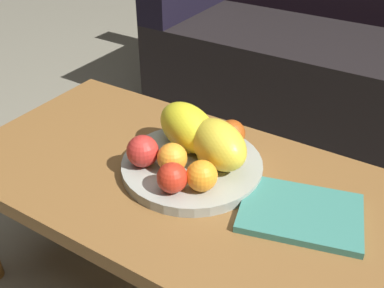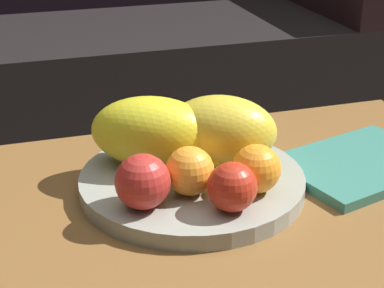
{
  "view_description": "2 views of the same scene",
  "coord_description": "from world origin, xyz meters",
  "px_view_note": "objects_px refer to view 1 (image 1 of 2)",
  "views": [
    {
      "loc": [
        0.5,
        -0.7,
        1.07
      ],
      "look_at": [
        0.04,
        0.03,
        0.49
      ],
      "focal_mm": 42.19,
      "sensor_mm": 36.0,
      "label": 1
    },
    {
      "loc": [
        -0.22,
        -0.77,
        0.88
      ],
      "look_at": [
        0.04,
        0.03,
        0.49
      ],
      "focal_mm": 59.5,
      "sensor_mm": 36.0,
      "label": 2
    }
  ],
  "objects_px": {
    "orange_front": "(172,158)",
    "orange_right": "(202,176)",
    "apple_right": "(231,133)",
    "couch": "(350,55)",
    "melon_large_front": "(187,127)",
    "banana_bunch": "(200,137)",
    "coffee_table": "(172,189)",
    "melon_smaller_beside": "(218,144)",
    "magazine": "(301,213)",
    "apple_left": "(172,178)",
    "fruit_bowl": "(192,166)",
    "apple_front": "(143,151)"
  },
  "relations": [
    {
      "from": "melon_smaller_beside",
      "to": "orange_right",
      "type": "bearing_deg",
      "value": -80.71
    },
    {
      "from": "coffee_table",
      "to": "magazine",
      "type": "relative_size",
      "value": 4.17
    },
    {
      "from": "coffee_table",
      "to": "apple_right",
      "type": "bearing_deg",
      "value": 61.19
    },
    {
      "from": "orange_front",
      "to": "couch",
      "type": "bearing_deg",
      "value": 86.37
    },
    {
      "from": "coffee_table",
      "to": "couch",
      "type": "distance_m",
      "value": 1.24
    },
    {
      "from": "fruit_bowl",
      "to": "orange_front",
      "type": "relative_size",
      "value": 4.84
    },
    {
      "from": "orange_right",
      "to": "apple_right",
      "type": "xyz_separation_m",
      "value": [
        -0.03,
        0.19,
        -0.0
      ]
    },
    {
      "from": "banana_bunch",
      "to": "coffee_table",
      "type": "bearing_deg",
      "value": -100.01
    },
    {
      "from": "coffee_table",
      "to": "fruit_bowl",
      "type": "relative_size",
      "value": 3.11
    },
    {
      "from": "coffee_table",
      "to": "banana_bunch",
      "type": "distance_m",
      "value": 0.14
    },
    {
      "from": "orange_front",
      "to": "orange_right",
      "type": "height_order",
      "value": "same"
    },
    {
      "from": "couch",
      "to": "coffee_table",
      "type": "bearing_deg",
      "value": -94.39
    },
    {
      "from": "coffee_table",
      "to": "apple_right",
      "type": "height_order",
      "value": "apple_right"
    },
    {
      "from": "orange_front",
      "to": "apple_right",
      "type": "height_order",
      "value": "same"
    },
    {
      "from": "apple_left",
      "to": "orange_right",
      "type": "bearing_deg",
      "value": 37.21
    },
    {
      "from": "fruit_bowl",
      "to": "melon_smaller_beside",
      "type": "height_order",
      "value": "melon_smaller_beside"
    },
    {
      "from": "coffee_table",
      "to": "apple_front",
      "type": "xyz_separation_m",
      "value": [
        -0.06,
        -0.04,
        0.11
      ]
    },
    {
      "from": "fruit_bowl",
      "to": "banana_bunch",
      "type": "height_order",
      "value": "banana_bunch"
    },
    {
      "from": "couch",
      "to": "magazine",
      "type": "xyz_separation_m",
      "value": [
        0.22,
        -1.22,
        0.12
      ]
    },
    {
      "from": "couch",
      "to": "fruit_bowl",
      "type": "xyz_separation_m",
      "value": [
        -0.06,
        -1.2,
        0.13
      ]
    },
    {
      "from": "coffee_table",
      "to": "orange_right",
      "type": "xyz_separation_m",
      "value": [
        0.11,
        -0.04,
        0.11
      ]
    },
    {
      "from": "orange_front",
      "to": "magazine",
      "type": "bearing_deg",
      "value": 7.31
    },
    {
      "from": "melon_large_front",
      "to": "banana_bunch",
      "type": "xyz_separation_m",
      "value": [
        0.03,
        0.01,
        -0.03
      ]
    },
    {
      "from": "apple_right",
      "to": "banana_bunch",
      "type": "distance_m",
      "value": 0.08
    },
    {
      "from": "coffee_table",
      "to": "melon_large_front",
      "type": "height_order",
      "value": "melon_large_front"
    },
    {
      "from": "banana_bunch",
      "to": "melon_smaller_beside",
      "type": "bearing_deg",
      "value": -28.99
    },
    {
      "from": "orange_front",
      "to": "banana_bunch",
      "type": "height_order",
      "value": "orange_front"
    },
    {
      "from": "melon_smaller_beside",
      "to": "banana_bunch",
      "type": "height_order",
      "value": "melon_smaller_beside"
    },
    {
      "from": "fruit_bowl",
      "to": "magazine",
      "type": "xyz_separation_m",
      "value": [
        0.28,
        -0.01,
        -0.0
      ]
    },
    {
      "from": "magazine",
      "to": "melon_large_front",
      "type": "bearing_deg",
      "value": 153.2
    },
    {
      "from": "couch",
      "to": "apple_front",
      "type": "xyz_separation_m",
      "value": [
        -0.15,
        -1.27,
        0.18
      ]
    },
    {
      "from": "fruit_bowl",
      "to": "apple_left",
      "type": "height_order",
      "value": "apple_left"
    },
    {
      "from": "apple_right",
      "to": "apple_left",
      "type": "bearing_deg",
      "value": -96.23
    },
    {
      "from": "orange_right",
      "to": "apple_right",
      "type": "bearing_deg",
      "value": 97.99
    },
    {
      "from": "couch",
      "to": "orange_front",
      "type": "xyz_separation_m",
      "value": [
        -0.08,
        -1.26,
        0.17
      ]
    },
    {
      "from": "fruit_bowl",
      "to": "apple_right",
      "type": "relative_size",
      "value": 4.89
    },
    {
      "from": "apple_front",
      "to": "melon_smaller_beside",
      "type": "bearing_deg",
      "value": 33.39
    },
    {
      "from": "apple_left",
      "to": "banana_bunch",
      "type": "xyz_separation_m",
      "value": [
        -0.04,
        0.18,
        -0.01
      ]
    },
    {
      "from": "couch",
      "to": "orange_right",
      "type": "bearing_deg",
      "value": -89.5
    },
    {
      "from": "orange_front",
      "to": "banana_bunch",
      "type": "distance_m",
      "value": 0.12
    },
    {
      "from": "melon_large_front",
      "to": "melon_smaller_beside",
      "type": "height_order",
      "value": "same"
    },
    {
      "from": "orange_right",
      "to": "apple_left",
      "type": "relative_size",
      "value": 1.03
    },
    {
      "from": "coffee_table",
      "to": "apple_left",
      "type": "bearing_deg",
      "value": -54.39
    },
    {
      "from": "melon_large_front",
      "to": "apple_left",
      "type": "relative_size",
      "value": 2.76
    },
    {
      "from": "apple_front",
      "to": "magazine",
      "type": "xyz_separation_m",
      "value": [
        0.37,
        0.06,
        -0.05
      ]
    },
    {
      "from": "orange_right",
      "to": "magazine",
      "type": "relative_size",
      "value": 0.28
    },
    {
      "from": "orange_right",
      "to": "apple_front",
      "type": "relative_size",
      "value": 0.92
    },
    {
      "from": "fruit_bowl",
      "to": "apple_left",
      "type": "bearing_deg",
      "value": -79.72
    },
    {
      "from": "apple_front",
      "to": "banana_bunch",
      "type": "distance_m",
      "value": 0.15
    },
    {
      "from": "coffee_table",
      "to": "orange_front",
      "type": "height_order",
      "value": "orange_front"
    }
  ]
}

